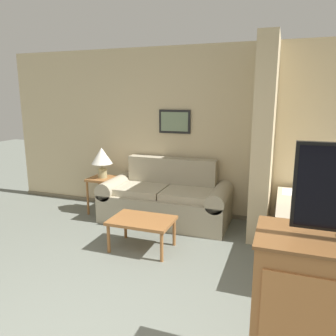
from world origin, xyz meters
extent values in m
cube|color=#CCB78E|center=(0.00, 3.59, 1.30)|extent=(6.75, 0.12, 2.60)
cube|color=#70644E|center=(0.00, 3.52, 0.03)|extent=(6.75, 0.02, 0.06)
cube|color=black|center=(-0.38, 3.52, 1.47)|extent=(0.51, 0.02, 0.36)
cube|color=gray|center=(-0.38, 3.50, 1.47)|extent=(0.44, 0.01, 0.29)
cube|color=#CCB78E|center=(0.99, 3.10, 1.30)|extent=(0.24, 0.86, 2.60)
cube|color=tan|center=(-0.38, 3.07, 0.21)|extent=(1.41, 0.84, 0.42)
cube|color=tan|center=(-0.38, 3.39, 0.67)|extent=(1.41, 0.20, 0.50)
cube|color=tan|center=(-1.20, 3.07, 0.21)|extent=(0.24, 0.84, 0.42)
cylinder|color=tan|center=(-1.20, 3.07, 0.48)|extent=(0.27, 0.84, 0.27)
cube|color=tan|center=(0.45, 3.07, 0.21)|extent=(0.24, 0.84, 0.42)
cylinder|color=tan|center=(0.45, 3.07, 0.48)|extent=(0.27, 0.84, 0.27)
cube|color=#BAAF94|center=(-0.73, 3.02, 0.47)|extent=(0.69, 0.60, 0.10)
cube|color=#BAAF94|center=(-0.02, 3.02, 0.47)|extent=(0.69, 0.60, 0.10)
cube|color=#996033|center=(-0.32, 2.11, 0.37)|extent=(0.76, 0.53, 0.04)
cylinder|color=#996033|center=(-0.67, 1.88, 0.18)|extent=(0.04, 0.04, 0.35)
cylinder|color=#996033|center=(0.02, 1.88, 0.18)|extent=(0.04, 0.04, 0.35)
cylinder|color=#996033|center=(-0.67, 2.33, 0.18)|extent=(0.04, 0.04, 0.35)
cylinder|color=#996033|center=(0.02, 2.33, 0.18)|extent=(0.04, 0.04, 0.35)
cube|color=#996033|center=(-1.45, 3.11, 0.56)|extent=(0.42, 0.42, 0.04)
cylinder|color=#996033|center=(-1.63, 2.93, 0.27)|extent=(0.04, 0.04, 0.54)
cylinder|color=#996033|center=(-1.27, 2.93, 0.27)|extent=(0.04, 0.04, 0.54)
cylinder|color=#996033|center=(-1.63, 3.29, 0.27)|extent=(0.04, 0.04, 0.54)
cylinder|color=#996033|center=(-1.27, 3.29, 0.27)|extent=(0.04, 0.04, 0.54)
cylinder|color=tan|center=(-1.45, 3.11, 0.65)|extent=(0.15, 0.15, 0.15)
cylinder|color=tan|center=(-1.45, 3.11, 0.77)|extent=(0.02, 0.02, 0.08)
cone|color=white|center=(-1.45, 3.11, 0.94)|extent=(0.33, 0.33, 0.26)
cube|color=white|center=(1.92, 3.23, 0.54)|extent=(1.29, 0.36, 0.10)
camera|label=1|loc=(1.24, -1.34, 1.85)|focal=35.00mm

